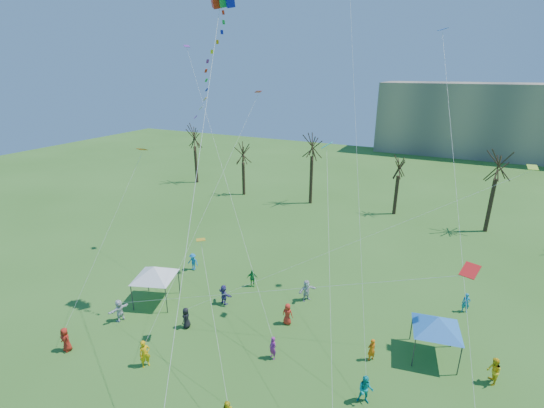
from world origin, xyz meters
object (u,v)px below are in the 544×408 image
at_px(big_box_kite, 213,69).
at_px(canopy_tent_blue, 437,323).
at_px(canopy_tent_white, 154,272).
at_px(distant_building, 532,122).

relative_size(big_box_kite, canopy_tent_blue, 6.01).
xyz_separation_m(big_box_kite, canopy_tent_white, (-5.39, -1.59, -15.01)).
bearing_deg(big_box_kite, distant_building, 69.20).
height_order(distant_building, canopy_tent_white, distant_building).
distance_m(big_box_kite, canopy_tent_white, 16.03).
xyz_separation_m(distant_building, canopy_tent_blue, (-12.63, -71.28, -4.94)).
bearing_deg(big_box_kite, canopy_tent_white, -163.61).
distance_m(big_box_kite, canopy_tent_blue, 21.37).
distance_m(canopy_tent_white, canopy_tent_blue, 20.64).
bearing_deg(canopy_tent_white, distant_building, 66.05).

